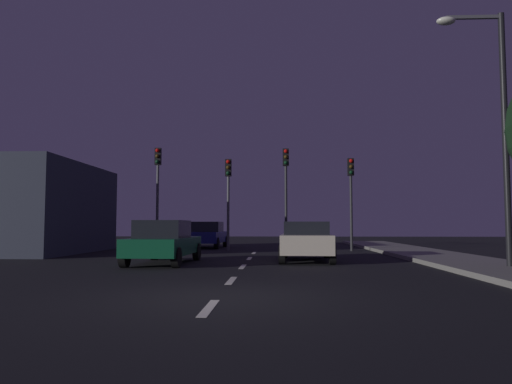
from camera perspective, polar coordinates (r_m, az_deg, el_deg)
ground_plane at (r=16.02m, az=-1.46°, el=-8.73°), size 80.00×80.00×0.00m
sidewalk_curb_right at (r=17.21m, az=24.57°, el=-7.79°), size 3.00×40.00×0.15m
lane_stripe_nearest at (r=7.91m, az=-5.65°, el=-13.59°), size 0.16×1.60×0.01m
lane_stripe_second at (r=11.65m, az=-2.97°, el=-10.50°), size 0.16×1.60×0.01m
lane_stripe_third at (r=15.42m, az=-1.61°, el=-8.90°), size 0.16×1.60×0.01m
lane_stripe_fourth at (r=19.20m, az=-0.80°, el=-7.93°), size 0.16×1.60×0.01m
lane_stripe_fifth at (r=22.99m, az=-0.25°, el=-7.27°), size 0.16×1.60×0.01m
traffic_signal_far_left at (r=25.71m, az=-11.66°, el=1.53°), size 0.32×0.38×5.41m
traffic_signal_center_left at (r=25.02m, az=-3.33°, el=0.70°), size 0.32×0.38×4.79m
traffic_signal_center_right at (r=24.93m, az=3.59°, el=1.50°), size 0.32×0.38×5.32m
traffic_signal_far_right at (r=25.19m, az=11.27°, el=0.74°), size 0.32×0.38×4.79m
car_stopped_ahead at (r=18.00m, az=6.02°, el=-5.78°), size 2.10×4.58×1.45m
car_adjacent_lane at (r=16.88m, az=-10.94°, el=-5.85°), size 1.96×4.47×1.49m
car_oncoming_far at (r=28.31m, az=-5.88°, el=-5.08°), size 2.12×4.29×1.53m
street_lamp_right at (r=15.85m, az=26.57°, el=8.25°), size 1.99×0.36×7.63m
storefront_left at (r=25.30m, az=-24.50°, el=-1.81°), size 4.76×8.41×4.25m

